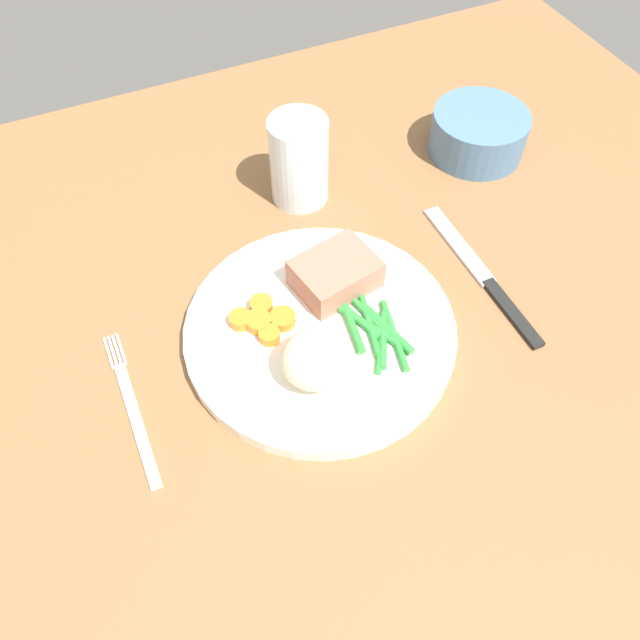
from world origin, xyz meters
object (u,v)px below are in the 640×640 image
(knife, at_px, (483,276))
(dinner_plate, at_px, (320,331))
(water_glass, at_px, (299,166))
(meat_portion, at_px, (335,274))
(fork, at_px, (132,407))
(salad_bowl, at_px, (479,131))

(knife, bearing_deg, dinner_plate, 175.21)
(water_glass, bearing_deg, meat_portion, -99.70)
(fork, bearing_deg, knife, 2.96)
(meat_portion, relative_size, water_glass, 0.77)
(meat_portion, distance_m, knife, 0.16)
(meat_portion, relative_size, fork, 0.47)
(dinner_plate, height_order, meat_portion, meat_portion)
(knife, bearing_deg, fork, 176.05)
(meat_portion, xyz_separation_m, water_glass, (0.03, 0.15, 0.01))
(meat_portion, xyz_separation_m, knife, (0.15, -0.04, -0.03))
(dinner_plate, xyz_separation_m, water_glass, (0.06, 0.19, 0.03))
(meat_portion, bearing_deg, fork, -168.85)
(fork, distance_m, salad_bowl, 0.51)
(salad_bowl, bearing_deg, knife, -120.06)
(meat_portion, bearing_deg, salad_bowl, 27.85)
(water_glass, bearing_deg, salad_bowl, -3.93)
(salad_bowl, bearing_deg, dinner_plate, -148.77)
(dinner_plate, bearing_deg, fork, -179.21)
(meat_portion, height_order, fork, meat_portion)
(meat_portion, xyz_separation_m, salad_bowl, (0.25, 0.13, -0.00))
(knife, bearing_deg, salad_bowl, 56.03)
(meat_portion, distance_m, salad_bowl, 0.29)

